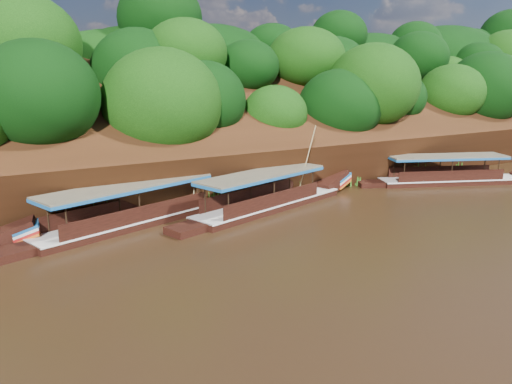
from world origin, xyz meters
TOP-DOWN VIEW (x-y plane):
  - ground at (0.00, 0.00)m, footprint 160.00×160.00m
  - riverbank at (-0.01, 22.73)m, footprint 120.00×30.06m
  - boat_0 at (15.17, 5.97)m, footprint 14.16×7.30m
  - boat_1 at (-1.89, 7.51)m, footprint 14.70×6.15m
  - boat_2 at (-10.27, 8.65)m, footprint 16.01×6.84m
  - reeds at (-2.79, 9.60)m, footprint 50.01×2.45m

SIDE VIEW (x-z plane):
  - ground at x=0.00m, z-range 0.00..0.00m
  - boat_0 at x=15.17m, z-range -2.54..3.61m
  - boat_2 at x=-10.27m, z-range -2.37..3.51m
  - boat_1 at x=-1.89m, z-range -2.36..3.51m
  - reeds at x=-2.79m, z-range -0.10..1.94m
  - riverbank at x=-0.01m, z-range -7.81..11.59m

